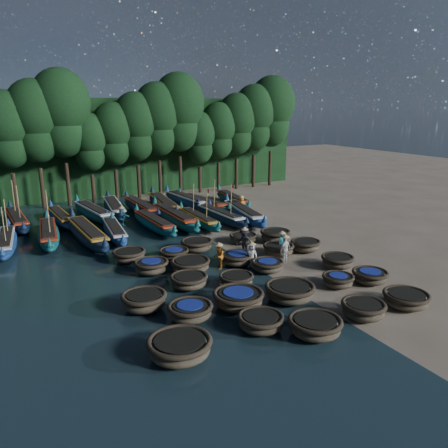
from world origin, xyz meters
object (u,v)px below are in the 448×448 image
coracle_12 (236,280)px  coracle_18 (279,249)px  fisherman_2 (219,255)px  coracle_22 (197,245)px  long_boat_5 (174,217)px  long_boat_12 (114,208)px  long_boat_8 (244,213)px  long_boat_13 (141,207)px  coracle_5 (190,311)px  long_boat_10 (60,217)px  long_boat_15 (187,200)px  coracle_0 (180,347)px  coracle_2 (315,326)px  long_boat_0 (6,242)px  coracle_11 (189,281)px  coracle_9 (370,276)px  fisherman_5 (122,216)px  long_boat_4 (154,223)px  coracle_16 (190,265)px  long_boat_17 (233,199)px  long_boat_3 (115,231)px  coracle_1 (261,322)px  coracle_20 (129,255)px  long_boat_11 (93,212)px  long_boat_14 (163,204)px  coracle_7 (290,292)px  coracle_19 (305,245)px  coracle_24 (275,235)px  long_boat_9 (17,220)px  long_boat_2 (87,233)px  fisherman_1 (282,242)px  coracle_21 (174,254)px  long_boat_16 (203,203)px  coracle_3 (363,309)px  coracle_15 (151,266)px  coracle_10 (144,301)px  long_boat_7 (220,216)px  coracle_4 (406,299)px  fisherman_3 (244,242)px  fisherman_4 (285,248)px  coracle_6 (238,298)px  coracle_8 (338,280)px  coracle_13 (268,265)px  coracle_17 (237,258)px  fisherman_0 (251,254)px  coracle_14 (337,261)px  long_boat_6 (198,219)px

coracle_12 → coracle_18: bearing=31.7°
fisherman_2 → coracle_22: bearing=-155.4°
long_boat_5 → long_boat_12: long_boat_5 is taller
long_boat_8 → long_boat_13: bearing=146.5°
coracle_5 → long_boat_8: (11.07, 13.90, 0.16)m
long_boat_10 → long_boat_5: bearing=-34.6°
fisherman_2 → long_boat_15: bearing=-170.1°
coracle_0 → coracle_2: 5.73m
long_boat_13 → fisherman_2: fisherman_2 is taller
long_boat_0 → coracle_11: bearing=-49.7°
coracle_9 → fisherman_5: bearing=115.4°
long_boat_4 → coracle_16: bearing=-99.7°
coracle_12 → long_boat_17: bearing=61.2°
long_boat_10 → long_boat_13: size_ratio=0.89×
long_boat_3 → long_boat_13: long_boat_13 is taller
coracle_5 → coracle_9: bearing=-4.3°
coracle_1 → coracle_20: size_ratio=0.91×
long_boat_11 → long_boat_14: size_ratio=0.93×
coracle_7 → coracle_19: bearing=45.8°
long_boat_10 → long_boat_17: size_ratio=0.95×
coracle_24 → long_boat_9: (-15.71, 12.92, 0.08)m
long_boat_2 → fisherman_1: bearing=-42.9°
coracle_21 → fisherman_2: size_ratio=1.08×
coracle_11 → long_boat_13: bearing=80.3°
long_boat_16 → coracle_2: bearing=-113.0°
coracle_3 → coracle_19: coracle_3 is taller
coracle_15 → coracle_19: (10.21, -1.06, -0.02)m
coracle_10 → long_boat_15: (10.51, 19.02, 0.09)m
long_boat_12 → coracle_10: bearing=-93.9°
coracle_10 → long_boat_17: (14.62, 17.48, 0.05)m
coracle_0 → long_boat_7: (10.72, 16.94, 0.07)m
coracle_4 → fisherman_3: bearing=106.7°
fisherman_4 → coracle_6: bearing=14.5°
coracle_3 → coracle_8: 3.50m
coracle_13 → coracle_4: bearing=-64.7°
coracle_17 → fisherman_0: bearing=-51.0°
coracle_12 → long_boat_16: bearing=70.1°
long_boat_7 → long_boat_8: bearing=-14.8°
long_boat_4 → coracle_9: bearing=-69.2°
coracle_18 → coracle_14: bearing=-61.8°
coracle_17 → coracle_22: 3.61m
coracle_24 → long_boat_0: 18.20m
coracle_3 → coracle_19: (3.60, 8.63, -0.01)m
long_boat_8 → coracle_19: bearing=-84.1°
long_boat_9 → long_boat_14: long_boat_9 is taller
coracle_4 → fisherman_1: size_ratio=1.51×
coracle_9 → long_boat_6: long_boat_6 is taller
coracle_2 → coracle_21: 11.54m
long_boat_6 → fisherman_5: bearing=151.3°
coracle_3 → fisherman_4: 7.76m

